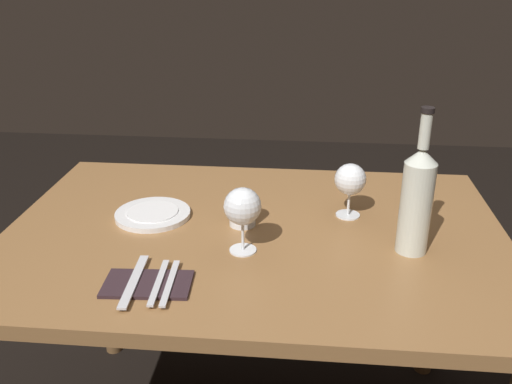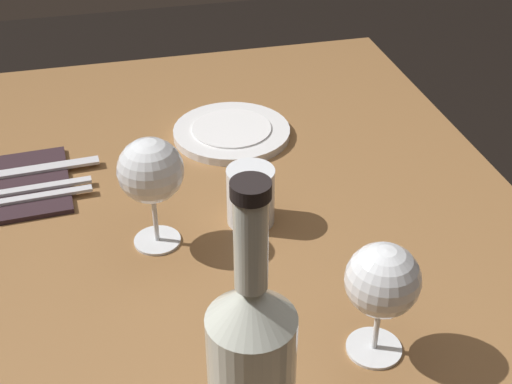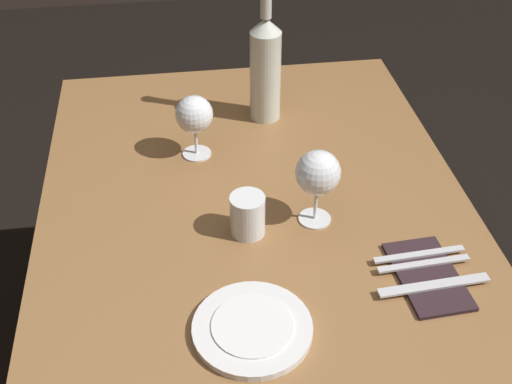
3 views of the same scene
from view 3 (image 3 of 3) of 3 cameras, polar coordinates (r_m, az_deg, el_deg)
name	(u,v)px [view 3 (image 3 of 3)]	position (r m, az deg, el deg)	size (l,w,h in m)	color
dining_table	(259,251)	(1.39, 0.27, -5.18)	(1.30, 0.90, 0.74)	olive
wine_glass_left	(318,174)	(1.26, 5.45, 1.59)	(0.09, 0.09, 0.16)	white
wine_glass_right	(194,115)	(1.46, -5.44, 6.71)	(0.09, 0.09, 0.15)	white
wine_bottle	(265,67)	(1.58, 0.83, 10.93)	(0.08, 0.08, 0.36)	silver
water_tumbler	(248,217)	(1.27, -0.74, -2.17)	(0.07, 0.07, 0.09)	white
dinner_plate	(252,328)	(1.12, -0.33, -11.84)	(0.20, 0.20, 0.02)	white
folded_napkin	(428,276)	(1.25, 14.82, -7.11)	(0.20, 0.12, 0.01)	#2D1E23
fork_inner	(424,264)	(1.26, 14.48, -6.11)	(0.02, 0.18, 0.00)	silver
fork_outer	(419,254)	(1.27, 14.11, -5.33)	(0.02, 0.18, 0.00)	silver
table_knife	(434,285)	(1.22, 15.34, -7.89)	(0.03, 0.21, 0.00)	silver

